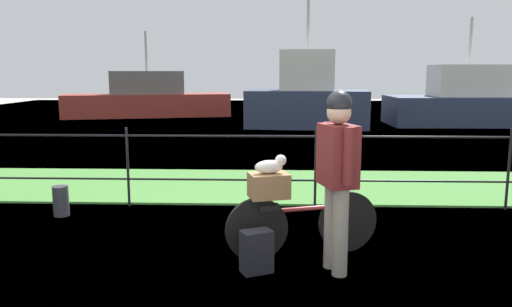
% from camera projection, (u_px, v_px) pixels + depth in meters
% --- Properties ---
extents(ground_plane, '(60.00, 60.00, 0.00)m').
position_uv_depth(ground_plane, '(197.00, 268.00, 4.74)').
color(ground_plane, '#B2ADA3').
extents(grass_strip, '(27.00, 2.40, 0.03)m').
position_uv_depth(grass_strip, '(230.00, 185.00, 8.13)').
color(grass_strip, '#478438').
rests_on(grass_strip, ground).
extents(harbor_water, '(30.00, 30.00, 0.00)m').
position_uv_depth(harbor_water, '(254.00, 124.00, 17.65)').
color(harbor_water, '#426684').
rests_on(harbor_water, ground).
extents(iron_fence, '(18.04, 0.04, 1.10)m').
position_uv_depth(iron_fence, '(221.00, 161.00, 6.77)').
color(iron_fence, black).
rests_on(iron_fence, ground).
extents(bicycle_main, '(1.55, 0.52, 0.63)m').
position_uv_depth(bicycle_main, '(302.00, 224.00, 5.00)').
color(bicycle_main, black).
rests_on(bicycle_main, ground).
extents(wooden_crate, '(0.44, 0.37, 0.24)m').
position_uv_depth(wooden_crate, '(269.00, 185.00, 4.84)').
color(wooden_crate, olive).
rests_on(wooden_crate, bicycle_main).
extents(terrier_dog, '(0.32, 0.22, 0.18)m').
position_uv_depth(terrier_dog, '(271.00, 165.00, 4.81)').
color(terrier_dog, silver).
rests_on(terrier_dog, wooden_crate).
extents(cyclist_person, '(0.37, 0.52, 1.68)m').
position_uv_depth(cyclist_person, '(338.00, 166.00, 4.50)').
color(cyclist_person, gray).
rests_on(cyclist_person, ground).
extents(backpack_on_paving, '(0.33, 0.28, 0.40)m').
position_uv_depth(backpack_on_paving, '(257.00, 251.00, 4.61)').
color(backpack_on_paving, black).
rests_on(backpack_on_paving, ground).
extents(mooring_bollard, '(0.20, 0.20, 0.39)m').
position_uv_depth(mooring_bollard, '(61.00, 201.00, 6.42)').
color(mooring_bollard, '#38383D').
rests_on(mooring_bollard, ground).
extents(moored_boat_near, '(6.89, 3.22, 3.47)m').
position_uv_depth(moored_boat_near, '(148.00, 100.00, 20.55)').
color(moored_boat_near, '#9E3328').
rests_on(moored_boat_near, ground).
extents(moored_boat_mid, '(4.16, 2.39, 4.15)m').
position_uv_depth(moored_boat_mid, '(307.00, 99.00, 16.67)').
color(moored_boat_mid, '#2D3856').
rests_on(moored_boat_mid, ground).
extents(moored_boat_far, '(5.41, 2.46, 3.68)m').
position_uv_depth(moored_boat_far, '(466.00, 103.00, 17.37)').
color(moored_boat_far, '#2D3856').
rests_on(moored_boat_far, ground).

